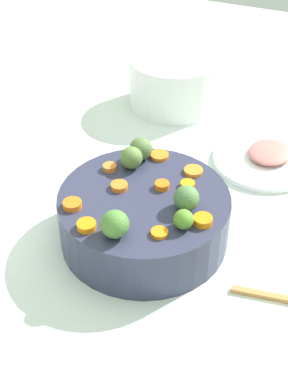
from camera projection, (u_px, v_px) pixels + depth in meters
tabletop at (164, 258)px, 0.94m from camera, size 2.40×2.40×0.02m
serving_bowl_carrots at (144, 218)px, 0.94m from camera, size 0.29×0.29×0.09m
carrot_slice_0 at (86, 226)px, 0.84m from camera, size 0.04×0.04×0.01m
carrot_slice_1 at (159, 155)px, 1.00m from camera, size 0.04×0.04×0.01m
carrot_slice_2 at (72, 204)px, 0.88m from camera, size 0.04×0.04×0.01m
carrot_slice_3 at (203, 221)px, 0.85m from camera, size 0.03×0.03×0.01m
carrot_slice_4 at (119, 186)px, 0.92m from camera, size 0.03×0.03×0.01m
carrot_slice_5 at (110, 167)px, 0.96m from camera, size 0.03×0.03×0.01m
carrot_slice_6 at (159, 233)px, 0.83m from camera, size 0.03×0.03×0.01m
carrot_slice_7 at (162, 185)px, 0.92m from camera, size 0.03×0.03×0.01m
carrot_slice_8 at (193, 171)px, 0.96m from camera, size 0.04×0.04×0.01m
carrot_slice_9 at (188, 184)px, 0.93m from camera, size 0.03×0.03×0.01m
brussels_sprout_0 at (131, 158)px, 0.96m from camera, size 0.04×0.04×0.04m
brussels_sprout_1 at (141, 149)px, 0.98m from camera, size 0.04×0.04×0.04m
brussels_sprout_2 at (186, 198)px, 0.87m from camera, size 0.04×0.04×0.04m
brussels_sprout_3 at (115, 224)px, 0.82m from camera, size 0.04×0.04×0.04m
brussels_sprout_4 at (183, 219)px, 0.84m from camera, size 0.03×0.03×0.03m
casserole_dish at (174, 81)px, 1.30m from camera, size 0.21×0.21×0.12m
ham_plate at (264, 161)px, 1.14m from camera, size 0.21×0.21×0.01m
ham_slice_main at (270, 152)px, 1.13m from camera, size 0.11×0.10×0.02m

